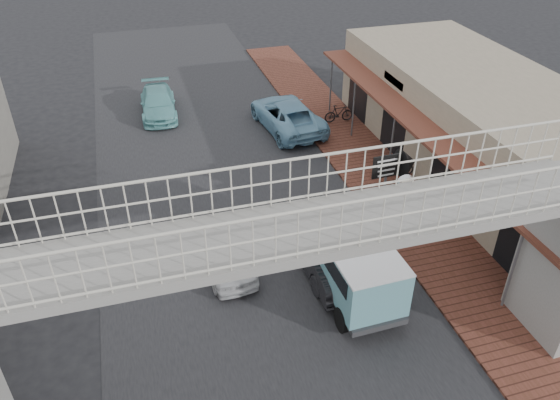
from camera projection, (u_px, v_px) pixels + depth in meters
ground at (260, 287)px, 17.61m from camera, size 120.00×120.00×0.00m
road_strip at (260, 286)px, 17.61m from camera, size 10.00×60.00×0.01m
sidewalk at (400, 204)px, 21.50m from camera, size 3.00×40.00×0.10m
shophouse_row at (494, 134)px, 22.27m from camera, size 7.20×18.00×4.00m
footbridge at (301, 298)px, 12.65m from camera, size 16.40×2.40×6.34m
white_hatchback at (224, 251)px, 18.12m from camera, size 1.76×3.78×1.25m
dark_sedan at (324, 244)px, 18.15m from camera, size 1.87×4.96×1.62m
angkot_curb at (287, 115)px, 26.84m from camera, size 2.99×5.49×1.46m
angkot_far at (158, 103)px, 28.29m from camera, size 1.97×4.38×1.25m
angkot_van at (352, 259)px, 16.68m from camera, size 2.09×4.35×2.11m
motorcycle_near at (395, 167)px, 22.99m from camera, size 1.71×0.90×0.86m
motorcycle_far at (339, 113)px, 27.40m from camera, size 1.51×0.44×0.91m
street_clock at (406, 188)px, 18.22m from camera, size 0.68×0.59×2.69m
arrow_sign at (406, 164)px, 19.30m from camera, size 1.71×1.08×2.94m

